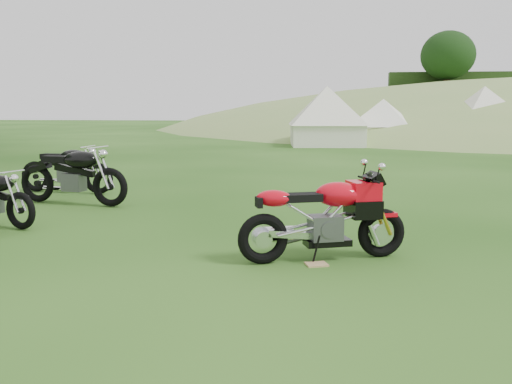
% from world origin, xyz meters
% --- Properties ---
extents(ground, '(120.00, 120.00, 0.00)m').
position_xyz_m(ground, '(0.00, 0.00, 0.00)').
color(ground, '#1A420E').
rests_on(ground, ground).
extents(sport_motorcycle, '(1.88, 1.04, 1.10)m').
position_xyz_m(sport_motorcycle, '(1.07, -0.33, 0.55)').
color(sport_motorcycle, red).
rests_on(sport_motorcycle, ground).
extents(plywood_board, '(0.27, 0.24, 0.02)m').
position_xyz_m(plywood_board, '(1.00, -0.54, 0.01)').
color(plywood_board, tan).
rests_on(plywood_board, ground).
extents(vintage_moto_c, '(1.93, 0.62, 1.00)m').
position_xyz_m(vintage_moto_c, '(-3.95, 4.04, 0.50)').
color(vintage_moto_c, black).
rests_on(vintage_moto_c, ground).
extents(vintage_moto_d, '(2.12, 0.89, 1.09)m').
position_xyz_m(vintage_moto_d, '(-3.25, 2.79, 0.54)').
color(vintage_moto_d, black).
rests_on(vintage_moto_d, ground).
extents(tent_left, '(3.26, 3.26, 2.58)m').
position_xyz_m(tent_left, '(1.13, 18.31, 1.29)').
color(tent_left, white).
rests_on(tent_left, ground).
extents(tent_mid, '(3.09, 3.09, 2.23)m').
position_xyz_m(tent_mid, '(3.70, 20.23, 1.12)').
color(tent_mid, white).
rests_on(tent_mid, ground).
extents(tent_right, '(3.54, 3.54, 2.61)m').
position_xyz_m(tent_right, '(8.33, 21.09, 1.31)').
color(tent_right, silver).
rests_on(tent_right, ground).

